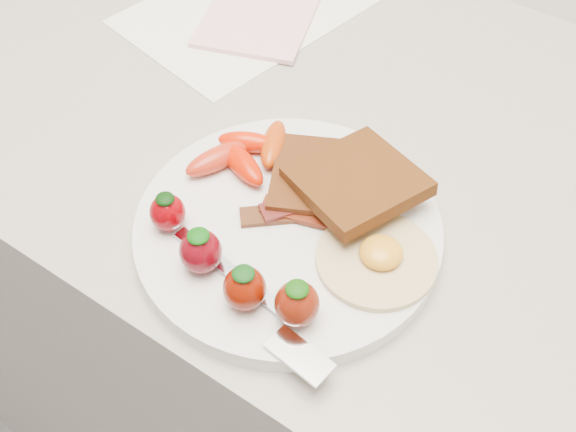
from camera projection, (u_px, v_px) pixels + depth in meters
The scene contains 11 objects.
counter at pixel (340, 354), 1.07m from camera, with size 2.00×0.60×0.90m, color gray.
plate at pixel (288, 230), 0.64m from camera, with size 0.27×0.27×0.02m, color white.
toast_lower at pixel (323, 178), 0.65m from camera, with size 0.09×0.09×0.01m, color black.
toast_upper at pixel (357, 181), 0.63m from camera, with size 0.10×0.10×0.01m, color #3A240B.
fried_egg at pixel (378, 257), 0.60m from camera, with size 0.12×0.12×0.02m.
bacon_strips at pixel (299, 210), 0.63m from camera, with size 0.09×0.09×0.01m.
baby_carrots at pixel (244, 153), 0.67m from camera, with size 0.08×0.11×0.02m.
strawberries at pixel (231, 266), 0.57m from camera, with size 0.18×0.06×0.04m.
fork at pixel (261, 308), 0.57m from camera, with size 0.18×0.06×0.00m.
paper_sheet at pixel (244, 11), 0.86m from camera, with size 0.20×0.27×0.00m, color white.
notepad at pixel (263, 10), 0.86m from camera, with size 0.12×0.18×0.01m, color #FFB6C3.
Camera 1 is at (0.24, 1.22, 1.40)m, focal length 45.00 mm.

